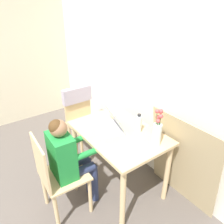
# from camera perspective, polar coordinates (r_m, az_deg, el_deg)

# --- Properties ---
(wall_back) EXTENTS (6.40, 0.05, 2.50)m
(wall_back) POSITION_cam_1_polar(r_m,az_deg,el_deg) (2.32, 12.88, 10.36)
(wall_back) COLOR white
(wall_back) RESTS_ON ground_plane
(dining_table) EXTENTS (0.97, 0.67, 0.73)m
(dining_table) POSITION_cam_1_polar(r_m,az_deg,el_deg) (2.25, 1.77, -7.51)
(dining_table) COLOR #D6B784
(dining_table) RESTS_ON ground_plane
(chair_occupied) EXTENTS (0.42, 0.42, 0.88)m
(chair_occupied) POSITION_cam_1_polar(r_m,az_deg,el_deg) (2.15, -14.09, -15.89)
(chair_occupied) COLOR #D6B784
(chair_occupied) RESTS_ON ground_plane
(chair_spare) EXTENTS (0.43, 0.40, 0.89)m
(chair_spare) POSITION_cam_1_polar(r_m,az_deg,el_deg) (2.90, -8.22, 0.52)
(chair_spare) COLOR #D6B784
(chair_spare) RESTS_ON ground_plane
(person_seated) EXTENTS (0.31, 0.43, 1.03)m
(person_seated) POSITION_cam_1_polar(r_m,az_deg,el_deg) (2.07, -11.38, -11.30)
(person_seated) COLOR #1E8438
(person_seated) RESTS_ON ground_plane
(laptop) EXTENTS (0.38, 0.33, 0.23)m
(laptop) POSITION_cam_1_polar(r_m,az_deg,el_deg) (2.21, -0.36, -3.15)
(laptop) COLOR #B2B2B7
(laptop) RESTS_ON dining_table
(flower_vase) EXTENTS (0.08, 0.08, 0.35)m
(flower_vase) POSITION_cam_1_polar(r_m,az_deg,el_deg) (1.98, 11.71, -4.88)
(flower_vase) COLOR silver
(flower_vase) RESTS_ON dining_table
(water_bottle) EXTENTS (0.06, 0.06, 0.20)m
(water_bottle) POSITION_cam_1_polar(r_m,az_deg,el_deg) (2.15, 6.97, -3.05)
(water_bottle) COLOR silver
(water_bottle) RESTS_ON dining_table
(cardboard_panel) EXTENTS (0.77, 0.15, 0.96)m
(cardboard_panel) POSITION_cam_1_polar(r_m,az_deg,el_deg) (2.32, 17.92, -12.18)
(cardboard_panel) COLOR tan
(cardboard_panel) RESTS_ON ground_plane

